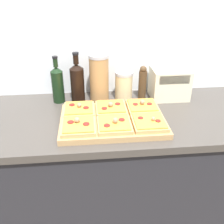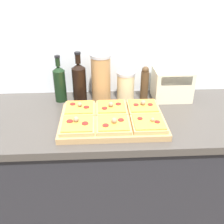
# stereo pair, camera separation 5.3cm
# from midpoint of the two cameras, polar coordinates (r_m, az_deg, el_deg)

# --- Properties ---
(wall_back) EXTENTS (6.00, 0.06, 2.50)m
(wall_back) POSITION_cam_midpoint_polar(r_m,az_deg,el_deg) (1.68, 0.60, 15.99)
(wall_back) COLOR silver
(wall_back) RESTS_ON ground_plane
(kitchen_counter) EXTENTS (2.63, 0.67, 0.90)m
(kitchen_counter) POSITION_cam_midpoint_polar(r_m,az_deg,el_deg) (1.73, 1.21, -13.70)
(kitchen_counter) COLOR #232328
(kitchen_counter) RESTS_ON ground_plane
(cutting_board) EXTENTS (0.54, 0.37, 0.03)m
(cutting_board) POSITION_cam_midpoint_polar(r_m,az_deg,el_deg) (1.38, 1.16, -1.89)
(cutting_board) COLOR tan
(cutting_board) RESTS_ON kitchen_counter
(pizza_slice_back_left) EXTENTS (0.17, 0.17, 0.05)m
(pizza_slice_back_left) POSITION_cam_midpoint_polar(r_m,az_deg,el_deg) (1.44, -6.04, 0.71)
(pizza_slice_back_left) COLOR tan
(pizza_slice_back_left) RESTS_ON cutting_board
(pizza_slice_back_center) EXTENTS (0.17, 0.17, 0.06)m
(pizza_slice_back_center) POSITION_cam_midpoint_polar(r_m,az_deg,el_deg) (1.44, 0.92, 0.89)
(pizza_slice_back_center) COLOR tan
(pizza_slice_back_center) RESTS_ON cutting_board
(pizza_slice_back_right) EXTENTS (0.17, 0.17, 0.06)m
(pizza_slice_back_right) POSITION_cam_midpoint_polar(r_m,az_deg,el_deg) (1.47, 7.78, 1.05)
(pizza_slice_back_right) COLOR tan
(pizza_slice_back_right) RESTS_ON cutting_board
(pizza_slice_front_left) EXTENTS (0.17, 0.17, 0.06)m
(pizza_slice_front_left) POSITION_cam_midpoint_polar(r_m,az_deg,el_deg) (1.29, -6.36, -2.92)
(pizza_slice_front_left) COLOR tan
(pizza_slice_front_left) RESTS_ON cutting_board
(pizza_slice_front_center) EXTENTS (0.17, 0.17, 0.06)m
(pizza_slice_front_center) POSITION_cam_midpoint_polar(r_m,az_deg,el_deg) (1.29, 1.45, -2.74)
(pizza_slice_front_center) COLOR tan
(pizza_slice_front_center) RESTS_ON cutting_board
(pizza_slice_front_right) EXTENTS (0.17, 0.17, 0.05)m
(pizza_slice_front_right) POSITION_cam_midpoint_polar(r_m,az_deg,el_deg) (1.32, 9.11, -2.51)
(pizza_slice_front_right) COLOR tan
(pizza_slice_front_right) RESTS_ON cutting_board
(olive_oil_bottle) EXTENTS (0.07, 0.07, 0.28)m
(olive_oil_bottle) POSITION_cam_midpoint_polar(r_m,az_deg,el_deg) (1.61, -10.39, 6.25)
(olive_oil_bottle) COLOR black
(olive_oil_bottle) RESTS_ON kitchen_counter
(wine_bottle) EXTENTS (0.08, 0.08, 0.30)m
(wine_bottle) POSITION_cam_midpoint_polar(r_m,az_deg,el_deg) (1.60, -6.20, 6.65)
(wine_bottle) COLOR black
(wine_bottle) RESTS_ON kitchen_counter
(grain_jar_tall) EXTENTS (0.12, 0.12, 0.29)m
(grain_jar_tall) POSITION_cam_midpoint_polar(r_m,az_deg,el_deg) (1.59, -1.47, 7.47)
(grain_jar_tall) COLOR #AD7F4C
(grain_jar_tall) RESTS_ON kitchen_counter
(grain_jar_short) EXTENTS (0.11, 0.11, 0.18)m
(grain_jar_short) POSITION_cam_midpoint_polar(r_m,az_deg,el_deg) (1.62, 3.92, 5.73)
(grain_jar_short) COLOR beige
(grain_jar_short) RESTS_ON kitchen_counter
(pepper_mill) EXTENTS (0.05, 0.05, 0.21)m
(pepper_mill) POSITION_cam_midpoint_polar(r_m,az_deg,el_deg) (1.63, 8.03, 6.21)
(pepper_mill) COLOR #47331E
(pepper_mill) RESTS_ON kitchen_counter
(toaster_oven) EXTENTS (0.25, 0.18, 0.19)m
(toaster_oven) POSITION_cam_midpoint_polar(r_m,az_deg,el_deg) (1.67, 13.80, 5.92)
(toaster_oven) COLOR beige
(toaster_oven) RESTS_ON kitchen_counter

